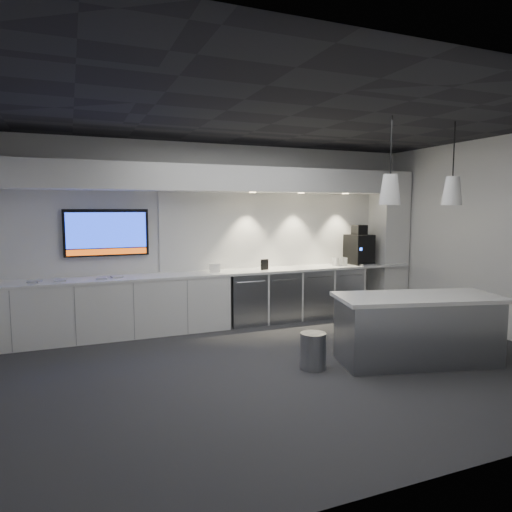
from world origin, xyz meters
name	(u,v)px	position (x,y,z in m)	size (l,w,h in m)	color
floor	(288,366)	(0.00, 0.00, 0.00)	(7.00, 7.00, 0.00)	#2C2C2E
ceiling	(290,116)	(0.00, 0.00, 3.00)	(7.00, 7.00, 0.00)	black
wall_back	(224,234)	(0.00, 2.50, 1.50)	(7.00, 7.00, 0.00)	white
wall_front	(450,271)	(0.00, -2.50, 1.50)	(7.00, 7.00, 0.00)	white
wall_right	(501,238)	(3.50, 0.00, 1.50)	(7.00, 7.00, 0.00)	white
back_counter	(230,272)	(0.00, 2.17, 0.88)	(6.80, 0.65, 0.04)	white
left_base_cabinets	(121,308)	(-1.75, 2.17, 0.43)	(3.30, 0.63, 0.86)	white
fridge_unit_a	(244,298)	(0.25, 2.17, 0.42)	(0.60, 0.61, 0.85)	gray
fridge_unit_b	(278,296)	(0.88, 2.17, 0.42)	(0.60, 0.61, 0.85)	gray
fridge_unit_c	(310,293)	(1.51, 2.17, 0.42)	(0.60, 0.61, 0.85)	gray
fridge_unit_d	(341,291)	(2.14, 2.17, 0.42)	(0.60, 0.61, 0.85)	gray
backsplash	(288,230)	(1.20, 2.48, 1.55)	(4.60, 0.03, 1.30)	white
soffit	(229,179)	(0.00, 2.20, 2.40)	(6.90, 0.60, 0.40)	white
column	(388,242)	(3.20, 2.20, 1.30)	(0.55, 0.55, 2.60)	white
wall_tv	(107,233)	(-1.90, 2.45, 1.56)	(1.25, 0.07, 0.72)	black
island	(417,329)	(1.56, -0.47, 0.43)	(2.16, 1.33, 0.85)	gray
bin	(313,351)	(0.24, -0.18, 0.22)	(0.31, 0.31, 0.44)	gray
coffee_machine	(359,248)	(2.54, 2.20, 1.20)	(0.42, 0.59, 0.72)	black
sign_black	(265,265)	(0.59, 2.11, 0.99)	(0.14, 0.02, 0.18)	black
sign_white	(215,268)	(-0.27, 2.14, 0.97)	(0.18, 0.02, 0.14)	white
cup_cluster	(340,262)	(2.09, 2.15, 0.97)	(0.26, 0.17, 0.14)	silver
tray_a	(35,282)	(-2.91, 2.12, 0.91)	(0.16, 0.16, 0.03)	#B3B3B3
tray_b	(60,280)	(-2.58, 2.12, 0.91)	(0.16, 0.16, 0.03)	#B3B3B3
tray_c	(101,278)	(-2.02, 2.09, 0.91)	(0.16, 0.16, 0.03)	#B3B3B3
tray_d	(117,277)	(-1.80, 2.16, 0.91)	(0.16, 0.16, 0.03)	#B3B3B3
pendant_left	(390,189)	(1.08, -0.47, 2.15)	(0.25, 0.25, 1.06)	white
pendant_right	(452,191)	(2.04, -0.47, 2.15)	(0.25, 0.25, 1.06)	white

